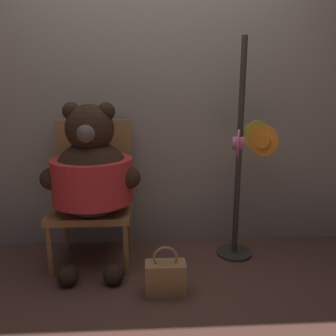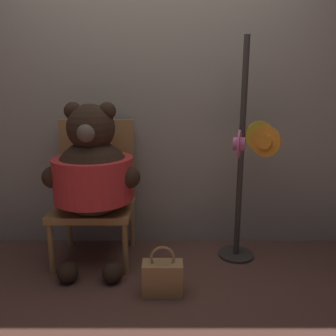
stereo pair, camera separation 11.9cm
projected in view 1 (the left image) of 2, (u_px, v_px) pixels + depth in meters
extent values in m
plane|color=brown|center=(152.00, 278.00, 2.32)|extent=(14.00, 14.00, 0.00)
cube|color=gray|center=(150.00, 105.00, 2.67)|extent=(8.00, 0.10, 2.36)
cylinder|color=#9E703D|center=(50.00, 252.00, 2.28)|extent=(0.04, 0.04, 0.39)
cylinder|color=#9E703D|center=(126.00, 250.00, 2.31)|extent=(0.04, 0.04, 0.39)
cylinder|color=#9E703D|center=(66.00, 227.00, 2.71)|extent=(0.04, 0.04, 0.39)
cylinder|color=#9E703D|center=(130.00, 225.00, 2.74)|extent=(0.04, 0.04, 0.39)
cube|color=#9E703D|center=(92.00, 211.00, 2.46)|extent=(0.59, 0.50, 0.05)
cube|color=#9E703D|center=(95.00, 160.00, 2.61)|extent=(0.59, 0.04, 0.63)
sphere|color=black|center=(93.00, 180.00, 2.33)|extent=(0.56, 0.56, 0.56)
cylinder|color=red|center=(93.00, 180.00, 2.33)|extent=(0.57, 0.57, 0.31)
sphere|color=black|center=(90.00, 128.00, 2.25)|extent=(0.34, 0.34, 0.34)
sphere|color=black|center=(71.00, 111.00, 2.21)|extent=(0.12, 0.12, 0.12)
sphere|color=black|center=(106.00, 111.00, 2.23)|extent=(0.12, 0.12, 0.12)
sphere|color=brown|center=(86.00, 134.00, 2.11)|extent=(0.12, 0.12, 0.12)
sphere|color=black|center=(52.00, 179.00, 2.24)|extent=(0.16, 0.16, 0.16)
sphere|color=black|center=(129.00, 178.00, 2.27)|extent=(0.16, 0.16, 0.16)
sphere|color=black|center=(68.00, 275.00, 2.22)|extent=(0.15, 0.15, 0.15)
sphere|color=black|center=(114.00, 274.00, 2.23)|extent=(0.15, 0.15, 0.15)
cylinder|color=#332D28|center=(234.00, 253.00, 2.66)|extent=(0.28, 0.28, 0.02)
cylinder|color=#332D28|center=(239.00, 153.00, 2.47)|extent=(0.04, 0.04, 1.67)
cylinder|color=#D16693|center=(238.00, 143.00, 2.29)|extent=(0.07, 0.19, 0.19)
cylinder|color=#D16693|center=(238.00, 143.00, 2.29)|extent=(0.10, 0.11, 0.09)
cylinder|color=orange|center=(264.00, 141.00, 2.34)|extent=(0.18, 0.15, 0.22)
cylinder|color=orange|center=(264.00, 141.00, 2.34)|extent=(0.11, 0.11, 0.11)
cylinder|color=yellow|center=(257.00, 135.00, 2.47)|extent=(0.22, 0.04, 0.22)
cylinder|color=yellow|center=(257.00, 135.00, 2.47)|extent=(0.11, 0.07, 0.11)
cube|color=#A87A47|center=(165.00, 279.00, 2.11)|extent=(0.26, 0.13, 0.22)
torus|color=#A87A47|center=(165.00, 258.00, 2.08)|extent=(0.16, 0.02, 0.16)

